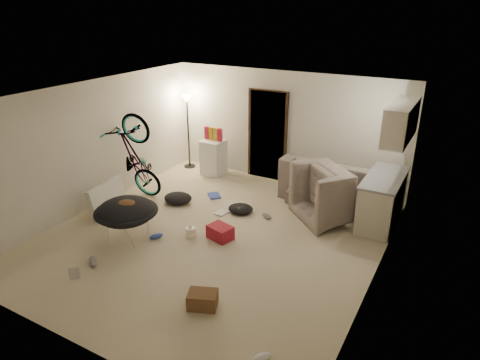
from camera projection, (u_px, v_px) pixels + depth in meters
The scene contains 37 objects.
floor at pixel (214, 237), 7.57m from camera, with size 5.50×6.00×0.02m, color beige.
ceiling at pixel (210, 95), 6.61m from camera, with size 5.50×6.00×0.02m, color white.
wall_back at pixel (285, 128), 9.52m from camera, with size 5.50×0.02×2.50m, color silver.
wall_front at pixel (64, 258), 4.66m from camera, with size 5.50×0.02×2.50m, color silver.
wall_left at pixel (93, 146), 8.33m from camera, with size 0.02×6.00×2.50m, color silver.
wall_right at pixel (382, 206), 5.85m from camera, with size 0.02×6.00×2.50m, color silver.
doorway at pixel (268, 136), 9.75m from camera, with size 0.85×0.10×2.04m, color black.
door_trim at pixel (267, 136), 9.73m from camera, with size 0.97×0.04×2.10m, color black.
floor_lamp at pixel (187, 116), 10.28m from camera, with size 0.28×0.28×1.81m.
kitchen_counter at pixel (382, 200), 7.92m from camera, with size 0.60×1.50×0.88m, color beige.
counter_top at pixel (385, 177), 7.75m from camera, with size 0.64×1.54×0.04m, color gray.
kitchen_uppers at pixel (401, 122), 7.29m from camera, with size 0.38×1.40×0.65m, color beige.
sofa at pixel (336, 187), 8.79m from camera, with size 2.22×0.87×0.65m, color #373E37.
armchair at pixel (339, 198), 8.14m from camera, with size 1.18×1.03×0.77m, color #373E37.
bicycle at pixel (137, 175), 8.93m from camera, with size 0.66×1.90×1.00m, color black.
book_asset at pixel (70, 279), 6.38m from camera, with size 0.15×0.21×0.02m, color maroon.
mini_fridge at pixel (214, 157), 10.19m from camera, with size 0.49×0.49×0.83m, color white.
snack_box_0 at pixel (207, 133), 10.05m from camera, with size 0.10×0.07×0.30m, color maroon.
snack_box_1 at pixel (211, 133), 9.99m from camera, with size 0.10×0.07×0.30m, color #B57816.
snack_box_2 at pixel (215, 134), 9.94m from camera, with size 0.10×0.07×0.30m, color gold.
snack_box_3 at pixel (220, 135), 9.89m from camera, with size 0.10×0.07×0.30m, color maroon.
saucer_chair at pixel (127, 217), 7.29m from camera, with size 1.08×1.08×0.76m.
hoodie at pixel (127, 207), 7.16m from camera, with size 0.48×0.40×0.22m, color #50301B.
sofa_drape at pixel (293, 169), 9.13m from camera, with size 0.56×0.46×0.28m, color black.
tv_box at pixel (108, 198), 8.30m from camera, with size 0.11×0.94×0.62m, color silver.
drink_case_a at pixel (203, 300), 5.78m from camera, with size 0.39×0.28×0.22m, color brown.
drink_case_b at pixel (220, 232), 7.46m from camera, with size 0.42×0.31×0.24m, color maroon.
juicer at pixel (191, 231), 7.53m from camera, with size 0.17×0.17×0.25m.
newspaper at pixel (233, 207), 8.66m from camera, with size 0.41×0.53×0.01m, color beige.
book_blue at pixel (214, 196), 9.13m from camera, with size 0.23×0.32×0.03m, color #314AB4.
book_white at pixel (222, 213), 8.39m from camera, with size 0.20×0.25×0.02m, color silver.
shoe_1 at pixel (267, 216), 8.19m from camera, with size 0.24×0.10×0.09m, color slate.
shoe_2 at pixel (156, 236), 7.49m from camera, with size 0.24×0.10×0.09m, color #314AB4.
shoe_3 at pixel (93, 261), 6.74m from camera, with size 0.29×0.12×0.11m, color slate.
shoe_4 at pixel (261, 358), 4.92m from camera, with size 0.26×0.11×0.10m, color white.
clothes_lump_a at pixel (178, 198), 8.82m from camera, with size 0.59×0.51×0.19m, color black.
clothes_lump_b at pixel (241, 209), 8.41m from camera, with size 0.50×0.43×0.15m, color black.
Camera 1 is at (3.61, -5.55, 3.83)m, focal length 32.00 mm.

